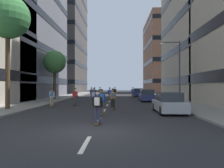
# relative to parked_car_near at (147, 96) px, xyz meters

# --- Properties ---
(ground_plane) EXTENTS (135.11, 135.11, 0.00)m
(ground_plane) POSITION_rel_parked_car_near_xyz_m (-4.85, 3.66, -0.70)
(ground_plane) COLOR #28282B
(sidewalk_left) EXTENTS (3.69, 61.93, 0.14)m
(sidewalk_left) POSITION_rel_parked_car_near_xyz_m (-12.75, 6.48, -0.63)
(sidewalk_left) COLOR gray
(sidewalk_left) RESTS_ON ground_plane
(sidewalk_right) EXTENTS (3.69, 61.93, 0.14)m
(sidewalk_right) POSITION_rel_parked_car_near_xyz_m (3.04, 6.48, -0.63)
(sidewalk_right) COLOR gray
(sidewalk_right) RESTS_ON ground_plane
(lane_markings) EXTENTS (0.16, 52.20, 0.01)m
(lane_markings) POSITION_rel_parked_car_near_xyz_m (-4.85, 4.15, -0.70)
(lane_markings) COLOR silver
(lane_markings) RESTS_ON ground_plane
(building_left_mid) EXTENTS (13.01, 22.10, 23.74)m
(building_left_mid) POSITION_rel_parked_car_near_xyz_m (-21.04, 6.34, 11.26)
(building_left_mid) COLOR slate
(building_left_mid) RESTS_ON ground_plane
(building_left_far) EXTENTS (13.01, 21.59, 35.13)m
(building_left_far) POSITION_rel_parked_car_near_xyz_m (-21.04, 36.42, 16.96)
(building_left_far) COLOR #4C4744
(building_left_far) RESTS_ON ground_plane
(building_right_far) EXTENTS (13.01, 20.84, 21.66)m
(building_right_far) POSITION_rel_parked_car_near_xyz_m (11.33, 36.42, 10.22)
(building_right_far) COLOR #9E6B51
(building_right_far) RESTS_ON ground_plane
(parked_car_near) EXTENTS (1.82, 4.40, 1.52)m
(parked_car_near) POSITION_rel_parked_car_near_xyz_m (0.00, 0.00, 0.00)
(parked_car_near) COLOR navy
(parked_car_near) RESTS_ON ground_plane
(parked_car_mid) EXTENTS (1.82, 4.40, 1.52)m
(parked_car_mid) POSITION_rel_parked_car_near_xyz_m (0.00, -12.16, 0.00)
(parked_car_mid) COLOR #B2B7BF
(parked_car_mid) RESTS_ON ground_plane
(parked_car_far) EXTENTS (1.82, 4.40, 1.52)m
(parked_car_far) POSITION_rel_parked_car_near_xyz_m (0.00, 12.62, 0.00)
(parked_car_far) COLOR navy
(parked_car_far) RESTS_ON ground_plane
(street_tree_near) EXTENTS (3.21, 3.21, 6.85)m
(street_tree_near) POSITION_rel_parked_car_near_xyz_m (-12.75, 2.16, 4.63)
(street_tree_near) COLOR #4C3823
(street_tree_near) RESTS_ON sidewalk_left
(street_tree_mid) EXTENTS (3.55, 3.55, 9.28)m
(street_tree_mid) POSITION_rel_parked_car_near_xyz_m (-12.75, -10.87, 6.87)
(street_tree_mid) COLOR #4C3823
(street_tree_mid) RESTS_ON sidewalk_left
(streetlamp_right) EXTENTS (2.13, 0.30, 6.50)m
(streetlamp_right) POSITION_rel_parked_car_near_xyz_m (2.31, -5.52, 3.44)
(streetlamp_right) COLOR #3F3F44
(streetlamp_right) RESTS_ON sidewalk_right
(skater_0) EXTENTS (0.55, 0.92, 1.78)m
(skater_0) POSITION_rel_parked_car_near_xyz_m (-7.81, 4.77, 0.32)
(skater_0) COLOR brown
(skater_0) RESTS_ON ground_plane
(skater_1) EXTENTS (0.56, 0.92, 1.78)m
(skater_1) POSITION_rel_parked_car_near_xyz_m (-4.89, -13.24, 0.32)
(skater_1) COLOR brown
(skater_1) RESTS_ON ground_plane
(skater_2) EXTENTS (0.55, 0.92, 1.78)m
(skater_2) POSITION_rel_parked_car_near_xyz_m (-4.91, 1.58, 0.29)
(skater_2) COLOR brown
(skater_2) RESTS_ON ground_plane
(skater_3) EXTENTS (0.54, 0.91, 1.78)m
(skater_3) POSITION_rel_parked_car_near_xyz_m (-8.08, -6.61, 0.29)
(skater_3) COLOR brown
(skater_3) RESTS_ON ground_plane
(skater_4) EXTENTS (0.56, 0.92, 1.78)m
(skater_4) POSITION_rel_parked_car_near_xyz_m (-6.80, 8.39, 0.29)
(skater_4) COLOR brown
(skater_4) RESTS_ON ground_plane
(skater_5) EXTENTS (0.56, 0.92, 1.78)m
(skater_5) POSITION_rel_parked_car_near_xyz_m (-4.19, -9.67, 0.32)
(skater_5) COLOR brown
(skater_5) RESTS_ON ground_plane
(skater_6) EXTENTS (0.54, 0.91, 1.78)m
(skater_6) POSITION_rel_parked_car_near_xyz_m (-6.05, -7.65, 0.32)
(skater_6) COLOR brown
(skater_6) RESTS_ON ground_plane
(skater_7) EXTENTS (0.56, 0.92, 1.78)m
(skater_7) POSITION_rel_parked_car_near_xyz_m (-1.31, 7.59, 0.29)
(skater_7) COLOR brown
(skater_7) RESTS_ON ground_plane
(skater_8) EXTENTS (0.53, 0.90, 1.78)m
(skater_8) POSITION_rel_parked_car_near_xyz_m (-7.14, 2.95, 0.29)
(skater_8) COLOR brown
(skater_8) RESTS_ON ground_plane
(skater_9) EXTENTS (0.54, 0.91, 1.78)m
(skater_9) POSITION_rel_parked_car_near_xyz_m (-4.80, -17.09, 0.32)
(skater_9) COLOR brown
(skater_9) RESTS_ON ground_plane
(skater_10) EXTENTS (0.53, 0.90, 1.78)m
(skater_10) POSITION_rel_parked_car_near_xyz_m (-10.07, -7.78, 0.32)
(skater_10) COLOR brown
(skater_10) RESTS_ON ground_plane
(skater_11) EXTENTS (0.54, 0.91, 1.78)m
(skater_11) POSITION_rel_parked_car_near_xyz_m (-4.32, 10.05, 0.32)
(skater_11) COLOR brown
(skater_11) RESTS_ON ground_plane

